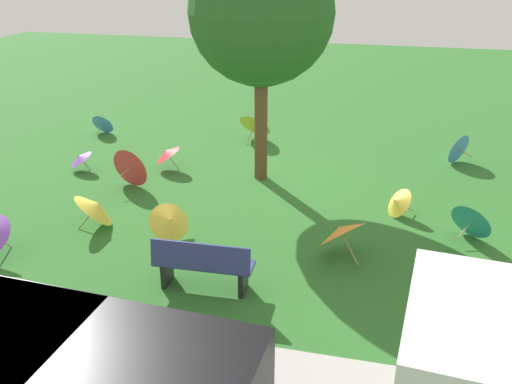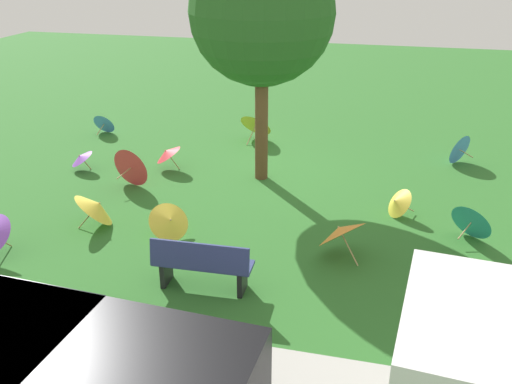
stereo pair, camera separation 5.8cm
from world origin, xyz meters
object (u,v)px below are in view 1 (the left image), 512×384
(parasol_blue_1, at_px, (456,148))
(parasol_yellow_6, at_px, (256,123))
(parasol_purple_0, at_px, (80,158))
(parasol_red_2, at_px, (166,153))
(parasol_teal_0, at_px, (473,220))
(parasol_orange_2, at_px, (341,231))
(shade_tree, at_px, (261,13))
(park_bench, at_px, (203,265))
(parasol_yellow_0, at_px, (96,207))
(parasol_yellow_3, at_px, (170,221))
(parasol_yellow_1, at_px, (397,202))
(parasol_red_0, at_px, (463,288))
(parasol_blue_2, at_px, (104,123))
(parasol_red_1, at_px, (132,166))

(parasol_blue_1, height_order, parasol_yellow_6, parasol_yellow_6)
(parasol_purple_0, xyz_separation_m, parasol_red_2, (-2.04, -0.55, 0.10))
(parasol_blue_1, bearing_deg, parasol_teal_0, 89.52)
(parasol_orange_2, bearing_deg, shade_tree, -56.15)
(shade_tree, relative_size, parasol_purple_0, 6.73)
(park_bench, height_order, parasol_yellow_0, park_bench)
(parasol_teal_0, bearing_deg, parasol_blue_1, -90.48)
(parasol_yellow_3, xyz_separation_m, parasol_orange_2, (-3.20, -0.02, 0.18))
(parasol_yellow_0, relative_size, parasol_yellow_1, 1.48)
(parasol_red_0, height_order, parasol_red_2, parasol_red_2)
(parasol_blue_1, distance_m, parasol_blue_2, 9.82)
(parasol_red_0, height_order, parasol_purple_0, parasol_purple_0)
(parasol_red_1, relative_size, parasol_yellow_6, 0.91)
(parasol_blue_1, bearing_deg, parasol_blue_2, -0.84)
(parasol_blue_1, height_order, parasol_blue_2, parasol_blue_1)
(parasol_red_0, relative_size, parasol_yellow_0, 0.49)
(parasol_red_2, bearing_deg, parasol_yellow_6, -120.16)
(parasol_purple_0, bearing_deg, parasol_yellow_6, -137.81)
(shade_tree, xyz_separation_m, parasol_yellow_0, (2.55, 3.22, -3.37))
(shade_tree, bearing_deg, parasol_red_1, 22.74)
(shade_tree, bearing_deg, park_bench, 92.15)
(parasol_red_0, distance_m, parasol_orange_2, 2.23)
(parasol_yellow_1, relative_size, parasol_red_1, 0.80)
(parasol_red_1, height_order, parasol_red_2, parasol_red_1)
(shade_tree, height_order, parasol_yellow_1, shade_tree)
(parasol_red_1, distance_m, parasol_orange_2, 5.39)
(park_bench, distance_m, parasol_blue_1, 8.25)
(parasol_purple_0, bearing_deg, park_bench, 136.98)
(park_bench, height_order, parasol_yellow_6, park_bench)
(parasol_yellow_3, height_order, parasol_yellow_6, parasol_yellow_6)
(park_bench, distance_m, parasol_yellow_6, 7.64)
(park_bench, height_order, parasol_red_1, parasol_red_1)
(parasol_yellow_0, relative_size, parasol_orange_2, 0.96)
(park_bench, bearing_deg, parasol_red_1, -51.75)
(parasol_yellow_3, distance_m, parasol_teal_0, 5.68)
(parasol_yellow_1, xyz_separation_m, parasol_teal_0, (-1.38, 0.68, 0.08))
(park_bench, distance_m, parasol_yellow_1, 4.60)
(parasol_teal_0, bearing_deg, parasol_yellow_6, -41.74)
(shade_tree, height_order, parasol_blue_1, shade_tree)
(parasol_teal_0, relative_size, parasol_blue_2, 1.32)
(parasol_yellow_0, height_order, parasol_yellow_1, parasol_yellow_0)
(parasol_red_0, height_order, parasol_orange_2, parasol_orange_2)
(parasol_red_2, height_order, parasol_blue_2, parasol_red_2)
(shade_tree, distance_m, parasol_yellow_3, 4.88)
(parasol_yellow_6, bearing_deg, parasol_teal_0, 138.26)
(park_bench, distance_m, parasol_red_1, 4.72)
(parasol_red_0, bearing_deg, parasol_blue_2, -34.62)
(parasol_orange_2, xyz_separation_m, parasol_red_2, (4.57, -3.27, -0.08))
(parasol_purple_0, height_order, parasol_orange_2, parasol_orange_2)
(shade_tree, xyz_separation_m, parasol_teal_0, (-4.54, 2.03, -3.40))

